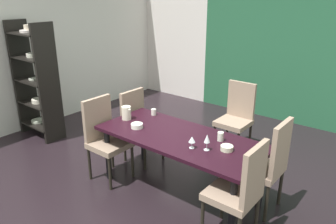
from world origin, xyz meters
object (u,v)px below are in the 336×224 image
dining_table (179,142)px  serving_bowl_corner (137,126)px  display_shelf (36,81)px  wine_glass_south (192,140)px  chair_left_near (105,135)px  cup_left (154,112)px  cup_west (221,136)px  chair_right_far (268,162)px  chair_left_far (139,122)px  wine_glass_right (207,139)px  serving_bowl_near_shelf (227,148)px  chair_head_far (237,115)px  chair_right_near (241,189)px  pitcher_north (126,113)px

dining_table → serving_bowl_corner: (-0.53, -0.14, 0.11)m
dining_table → display_shelf: (-2.77, -0.11, 0.28)m
wine_glass_south → dining_table: bearing=149.9°
chair_left_near → display_shelf: display_shelf is taller
serving_bowl_corner → cup_left: size_ratio=1.73×
cup_west → chair_left_near: bearing=-160.4°
chair_right_far → chair_left_far: 1.86m
dining_table → wine_glass_right: wine_glass_right is taller
serving_bowl_near_shelf → serving_bowl_corner: (-1.13, -0.15, 0.00)m
wine_glass_right → serving_bowl_near_shelf: (0.17, 0.12, -0.10)m
chair_head_far → display_shelf: (-2.78, -1.49, 0.36)m
chair_right_near → pitcher_north: 1.80m
chair_left_near → pitcher_north: bearing=160.3°
chair_right_near → chair_head_far: bearing=28.7°
serving_bowl_corner → serving_bowl_near_shelf: bearing=7.8°
chair_left_near → serving_bowl_near_shelf: bearing=102.0°
chair_left_far → cup_west: chair_left_far is taller
cup_left → chair_right_far: bearing=-0.3°
chair_right_near → serving_bowl_near_shelf: bearing=46.1°
chair_head_far → pitcher_north: (-0.83, -1.39, 0.24)m
chair_right_near → pitcher_north: size_ratio=5.98×
chair_left_far → serving_bowl_corner: chair_left_far is taller
chair_left_far → wine_glass_south: (1.21, -0.47, 0.27)m
chair_right_near → serving_bowl_corner: chair_right_near is taller
serving_bowl_near_shelf → pitcher_north: 1.42m
cup_west → display_shelf: bearing=-174.9°
chair_left_far → display_shelf: display_shelf is taller
serving_bowl_near_shelf → serving_bowl_corner: 1.14m
chair_right_near → chair_left_near: bearing=90.0°
wine_glass_right → pitcher_north: 1.26m
cup_west → cup_left: 1.09m
display_shelf → chair_head_far: bearing=28.2°
chair_left_far → wine_glass_right: (1.36, -0.41, 0.29)m
display_shelf → cup_left: size_ratio=22.44×
chair_left_near → serving_bowl_near_shelf: chair_left_near is taller
chair_right_near → display_shelf: display_shelf is taller
chair_left_near → wine_glass_south: (1.22, 0.14, 0.25)m
dining_table → cup_left: cup_left is taller
chair_right_far → serving_bowl_corner: chair_right_far is taller
chair_right_near → display_shelf: size_ratio=0.56×
chair_left_near → cup_left: size_ratio=12.67×
chair_right_far → display_shelf: (-3.70, -0.41, 0.35)m
chair_head_far → chair_right_near: (0.92, -1.68, -0.00)m
dining_table → chair_right_near: bearing=-18.2°
chair_head_far → chair_left_far: (-0.93, -1.07, -0.02)m
wine_glass_south → chair_right_near: bearing=-12.4°
display_shelf → serving_bowl_corner: (2.24, -0.03, -0.18)m
chair_head_far → chair_left_near: bearing=60.9°
chair_left_far → chair_right_near: chair_right_near is taller
chair_head_far → serving_bowl_corner: chair_head_far is taller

